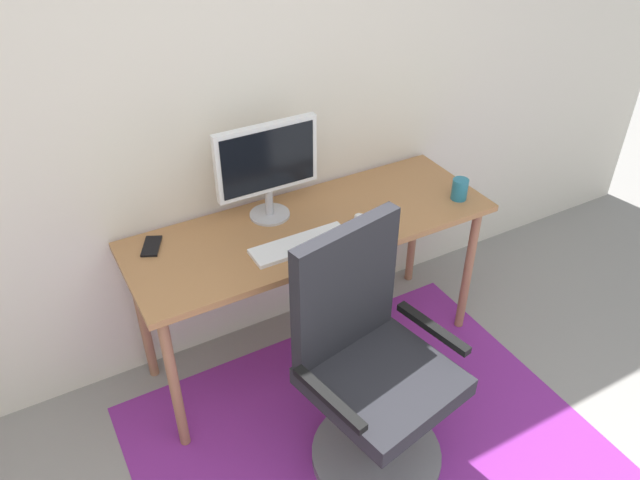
% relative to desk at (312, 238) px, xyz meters
% --- Properties ---
extents(wall_back, '(6.00, 0.10, 2.60)m').
position_rel_desk_xyz_m(wall_back, '(-0.45, 0.36, 0.61)').
color(wall_back, silver).
rests_on(wall_back, ground).
extents(area_rug, '(1.88, 1.44, 0.01)m').
position_rel_desk_xyz_m(area_rug, '(-0.08, -0.60, -0.69)').
color(area_rug, '#7F2888').
rests_on(area_rug, ground).
extents(desk, '(1.64, 0.58, 0.77)m').
position_rel_desk_xyz_m(desk, '(0.00, 0.00, 0.00)').
color(desk, '#A46F41').
rests_on(desk, ground).
extents(monitor, '(0.46, 0.18, 0.44)m').
position_rel_desk_xyz_m(monitor, '(-0.14, 0.15, 0.34)').
color(monitor, '#B2B2B7').
rests_on(monitor, desk).
extents(keyboard, '(0.43, 0.13, 0.02)m').
position_rel_desk_xyz_m(keyboard, '(-0.12, -0.13, 0.09)').
color(keyboard, white).
rests_on(keyboard, desk).
extents(computer_mouse, '(0.06, 0.10, 0.03)m').
position_rel_desk_xyz_m(computer_mouse, '(0.20, -0.10, 0.10)').
color(computer_mouse, white).
rests_on(computer_mouse, desk).
extents(coffee_cup, '(0.07, 0.07, 0.10)m').
position_rel_desk_xyz_m(coffee_cup, '(0.70, -0.15, 0.13)').
color(coffee_cup, '#246D86').
rests_on(coffee_cup, desk).
extents(cell_phone, '(0.12, 0.16, 0.01)m').
position_rel_desk_xyz_m(cell_phone, '(-0.67, 0.17, 0.08)').
color(cell_phone, black).
rests_on(cell_phone, desk).
extents(office_chair, '(0.64, 0.59, 1.07)m').
position_rel_desk_xyz_m(office_chair, '(-0.09, -0.64, -0.25)').
color(office_chair, slate).
rests_on(office_chair, ground).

